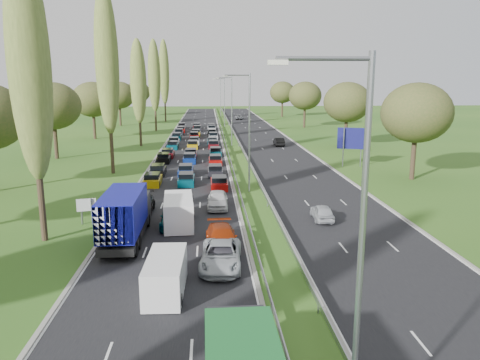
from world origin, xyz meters
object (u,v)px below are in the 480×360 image
object	(u,v)px
white_van_front	(166,274)
info_sign	(87,208)
white_van_rear	(179,211)
direction_sign	(353,140)
blue_lorry	(126,215)
near_car_2	(132,219)
near_car_3	(141,205)

from	to	relation	value
white_van_front	info_sign	size ratio (longest dim) A/B	2.36
white_van_rear	direction_sign	distance (m)	32.49
white_van_front	blue_lorry	bearing A→B (deg)	114.60
white_van_rear	direction_sign	size ratio (longest dim) A/B	1.08
near_car_2	info_sign	world-z (taller)	info_sign
near_car_2	near_car_3	bearing A→B (deg)	87.93
blue_lorry	direction_sign	world-z (taller)	direction_sign
white_van_rear	info_sign	world-z (taller)	white_van_rear
near_car_2	info_sign	size ratio (longest dim) A/B	2.41
direction_sign	near_car_3	bearing A→B (deg)	-139.82
near_car_2	info_sign	distance (m)	3.93
near_car_3	white_van_front	xyz separation A→B (m)	(3.49, -15.34, 0.23)
white_van_rear	direction_sign	xyz separation A→B (m)	(21.47, 24.26, 2.41)
near_car_2	blue_lorry	world-z (taller)	blue_lorry
near_car_2	near_car_3	world-z (taller)	near_car_3
white_van_rear	info_sign	xyz separation A→B (m)	(-7.33, 0.59, 0.21)
info_sign	direction_sign	size ratio (longest dim) A/B	0.40
direction_sign	near_car_2	bearing A→B (deg)	-135.34
near_car_2	direction_sign	size ratio (longest dim) A/B	0.97
white_van_front	info_sign	distance (m)	14.70
near_car_3	info_sign	distance (m)	4.70
white_van_rear	near_car_2	bearing A→B (deg)	-175.41
near_car_2	blue_lorry	bearing A→B (deg)	-87.59
blue_lorry	white_van_front	size ratio (longest dim) A/B	1.79
white_van_front	direction_sign	size ratio (longest dim) A/B	0.95
info_sign	blue_lorry	bearing A→B (deg)	-48.74
near_car_3	blue_lorry	size ratio (longest dim) A/B	0.60
info_sign	near_car_2	bearing A→B (deg)	-16.70
near_car_3	white_van_rear	bearing A→B (deg)	-43.13
near_car_3	near_car_2	bearing A→B (deg)	-92.73
white_van_front	direction_sign	world-z (taller)	direction_sign
white_van_front	info_sign	world-z (taller)	info_sign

